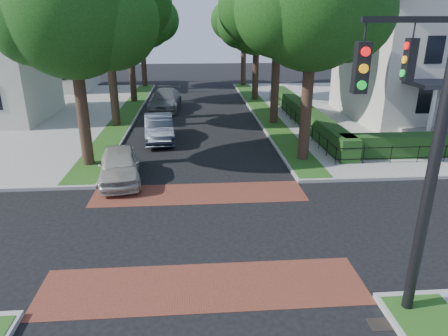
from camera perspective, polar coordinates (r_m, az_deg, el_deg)
The scene contains 22 objects.
ground at distance 14.25m, azimuth -3.34°, elevation -8.86°, with size 120.00×120.00×0.00m, color black.
sidewalk_ne at distance 37.71m, azimuth 27.37°, elevation 7.49°, with size 30.00×30.00×0.15m, color gray.
crosswalk_far at distance 17.12m, azimuth -3.57°, elevation -3.65°, with size 9.00×2.20×0.01m, color brown.
crosswalk_near at distance 11.56m, azimuth -3.00°, elevation -16.55°, with size 9.00×2.20×0.01m, color brown.
storm_drain at distance 11.09m, azimuth 21.65°, elevation -20.04°, with size 0.65×0.45×0.01m, color black.
grass_strip_ne at distance 32.75m, azimuth 5.52°, elevation 8.19°, with size 1.60×29.80×0.02m, color #234A15.
grass_strip_nw at distance 32.71m, azimuth -13.65°, elevation 7.70°, with size 1.60×29.80×0.02m, color #234A15.
tree_right_near at distance 20.53m, azimuth 12.79°, elevation 21.72°, with size 7.75×6.67×10.66m.
tree_right_mid at distance 28.32m, azimuth 7.94°, elevation 22.18°, with size 8.25×7.09×11.22m.
tree_right_far at distance 37.13m, azimuth 4.82°, elevation 20.11°, with size 7.25×6.23×9.74m.
tree_right_back at distance 46.05m, azimuth 3.00°, elevation 20.59°, with size 7.50×6.45×10.20m.
tree_left_near at distance 20.39m, azimuth -20.62°, elevation 19.99°, with size 7.50×6.45×10.20m.
tree_left_far at distance 37.06m, azimuth -13.35°, elevation 20.00°, with size 7.00×6.02×9.86m.
tree_left_back at distance 46.01m, azimuth -11.66°, elevation 20.42°, with size 7.75×6.66×10.44m.
hedge_main_road at distance 29.21m, azimuth 11.40°, elevation 7.61°, with size 1.00×18.00×1.20m, color #193B14.
fence_main_road at distance 29.04m, azimuth 9.84°, elevation 7.33°, with size 0.06×18.00×0.90m, color black, non-canonical shape.
house_victorian at distance 33.42m, azimuth 28.76°, elevation 16.31°, with size 13.00×13.05×12.48m.
house_left_far at distance 47.08m, azimuth -24.41°, elevation 16.20°, with size 10.00×9.00×10.14m.
traffic_signal at distance 9.73m, azimuth 26.88°, elevation 4.90°, with size 2.17×2.00×8.00m.
parked_car_front at distance 18.84m, azimuth -14.73°, elevation 0.43°, with size 1.79×4.45×1.52m, color #BAB4A7.
parked_car_middle at distance 24.89m, azimuth -9.27°, elevation 5.67°, with size 1.67×4.78×1.57m, color #232834.
parked_car_rear at distance 33.82m, azimuth -8.38°, elevation 9.62°, with size 2.33×5.74×1.67m, color slate.
Camera 1 is at (-0.12, -12.47, 6.91)m, focal length 32.00 mm.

